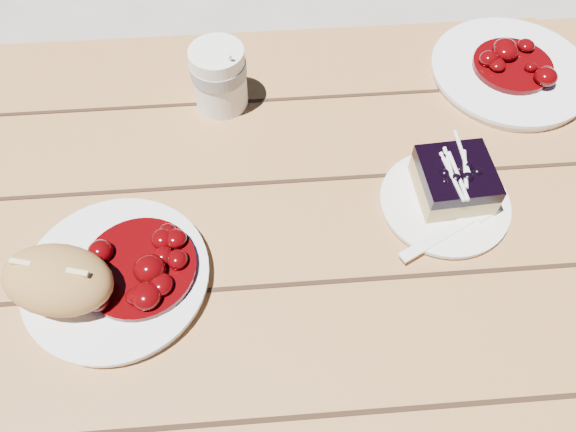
{
  "coord_description": "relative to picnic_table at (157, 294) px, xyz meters",
  "views": [
    {
      "loc": [
        0.17,
        -0.39,
        1.38
      ],
      "look_at": [
        0.2,
        -0.02,
        0.81
      ],
      "focal_mm": 35.0,
      "sensor_mm": 36.0,
      "label": 1
    }
  ],
  "objects": [
    {
      "name": "ground",
      "position": [
        0.0,
        0.0,
        -0.59
      ],
      "size": [
        60.0,
        60.0,
        0.0
      ],
      "primitive_type": "plane",
      "color": "#9C978D",
      "rests_on": "ground"
    },
    {
      "name": "picnic_table",
      "position": [
        0.0,
        0.0,
        0.0
      ],
      "size": [
        2.0,
        1.55,
        0.75
      ],
      "color": "brown",
      "rests_on": "ground"
    },
    {
      "name": "main_plate",
      "position": [
        -0.01,
        -0.06,
        0.17
      ],
      "size": [
        0.22,
        0.22,
        0.02
      ],
      "primitive_type": "cylinder",
      "color": "white",
      "rests_on": "picnic_table"
    },
    {
      "name": "goulash_stew",
      "position": [
        0.02,
        -0.05,
        0.2
      ],
      "size": [
        0.14,
        0.14,
        0.04
      ],
      "primitive_type": null,
      "color": "#510205",
      "rests_on": "main_plate"
    },
    {
      "name": "bread_roll",
      "position": [
        -0.07,
        -0.08,
        0.21
      ],
      "size": [
        0.15,
        0.12,
        0.07
      ],
      "primitive_type": "ellipsoid",
      "rotation": [
        0.0,
        0.0,
        -0.26
      ],
      "color": "#AD7E42",
      "rests_on": "main_plate"
    },
    {
      "name": "dessert_plate",
      "position": [
        0.42,
        0.02,
        0.17
      ],
      "size": [
        0.17,
        0.17,
        0.01
      ],
      "primitive_type": "cylinder",
      "color": "white",
      "rests_on": "picnic_table"
    },
    {
      "name": "blueberry_cake",
      "position": [
        0.43,
        0.04,
        0.2
      ],
      "size": [
        0.1,
        0.1,
        0.05
      ],
      "rotation": [
        0.0,
        0.0,
        0.06
      ],
      "color": "tan",
      "rests_on": "dessert_plate"
    },
    {
      "name": "fork_dessert",
      "position": [
        0.4,
        -0.03,
        0.17
      ],
      "size": [
        0.15,
        0.1,
        0.0
      ],
      "primitive_type": null,
      "rotation": [
        0.0,
        0.0,
        -1.09
      ],
      "color": "white",
      "rests_on": "dessert_plate"
    },
    {
      "name": "coffee_cup",
      "position": [
        0.12,
        0.24,
        0.21
      ],
      "size": [
        0.08,
        0.08,
        0.1
      ],
      "primitive_type": "cylinder",
      "color": "white",
      "rests_on": "picnic_table"
    },
    {
      "name": "second_plate",
      "position": [
        0.58,
        0.27,
        0.17
      ],
      "size": [
        0.24,
        0.24,
        0.02
      ],
      "primitive_type": "cylinder",
      "color": "white",
      "rests_on": "picnic_table"
    },
    {
      "name": "second_stew",
      "position": [
        0.58,
        0.27,
        0.2
      ],
      "size": [
        0.12,
        0.12,
        0.04
      ],
      "primitive_type": null,
      "color": "#510205",
      "rests_on": "second_plate"
    }
  ]
}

